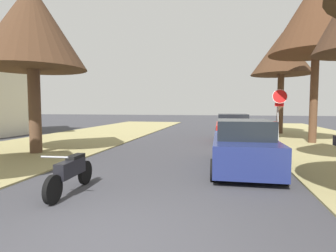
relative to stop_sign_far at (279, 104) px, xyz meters
name	(u,v)px	position (x,y,z in m)	size (l,w,h in m)	color
ground_plane	(106,247)	(-4.70, -12.82, -2.15)	(120.00, 120.00, 0.00)	#38383D
stop_sign_far	(279,104)	(0.00, 0.00, 0.00)	(0.81, 0.67, 2.92)	#9EA0A5
street_tree_right_mid_b	(317,16)	(1.61, -0.57, 4.57)	(4.73, 4.73, 8.71)	brown
street_tree_right_far	(282,54)	(0.91, 4.45, 3.55)	(4.25, 4.25, 7.19)	brown
street_tree_left_mid_a	(32,27)	(-10.82, -6.36, 3.07)	(4.30, 4.30, 6.95)	brown
parked_sedan_navy	(243,146)	(-2.47, -7.47, -1.43)	(2.00, 4.43, 1.57)	navy
parked_sedan_red	(232,129)	(-2.58, -0.40, -1.43)	(2.00, 4.43, 1.57)	red
parked_motorcycle	(71,172)	(-6.52, -10.72, -1.67)	(0.60, 2.05, 0.97)	black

